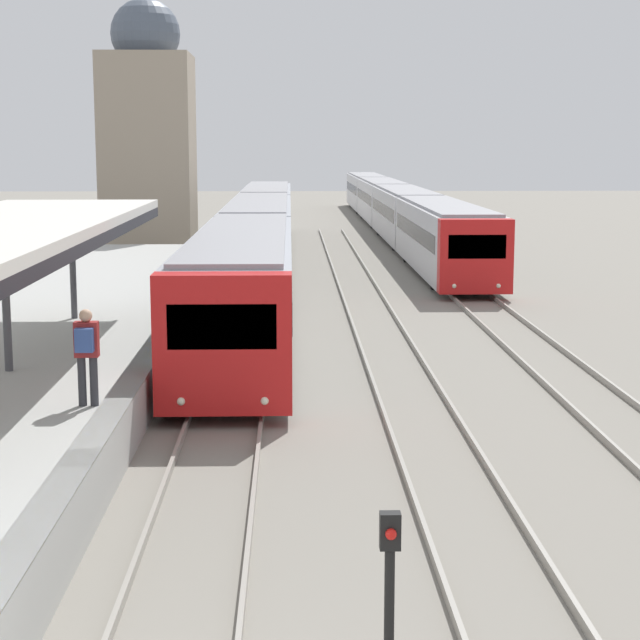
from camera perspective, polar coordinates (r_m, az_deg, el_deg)
platform_canopy at (r=21.50m, az=-16.47°, el=4.76°), size 4.00×16.18×2.95m
person_on_platform at (r=18.43m, az=-12.35°, el=-1.53°), size 0.40×0.40×1.66m
train_near at (r=44.79m, az=-3.28°, el=4.59°), size 2.68×49.36×3.11m
train_far at (r=67.65m, az=3.90°, el=6.12°), size 2.60×61.18×2.99m
signal_post_near at (r=10.54m, az=3.73°, el=-14.10°), size 0.20×0.22×1.97m
distant_domed_building at (r=54.38m, az=-9.16°, el=9.73°), size 4.42×4.42×12.46m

